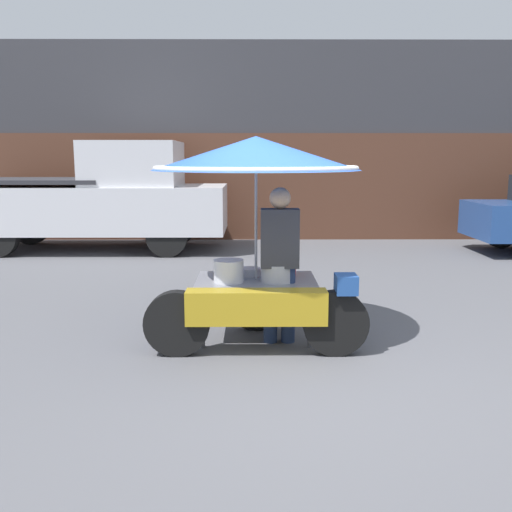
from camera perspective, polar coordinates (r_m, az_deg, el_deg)
ground_plane at (r=5.07m, az=5.76°, el=-11.84°), size 36.00×36.00×0.00m
shopfront_building at (r=14.05m, az=1.79°, el=11.15°), size 28.00×2.06×4.41m
vendor_motorcycle_cart at (r=5.73m, az=0.04°, el=7.64°), size 2.14×2.10×2.08m
vendor_person at (r=5.71m, az=2.38°, el=-0.12°), size 0.38×0.22×1.58m
pickup_truck at (r=11.96m, az=-15.34°, el=5.50°), size 5.35×1.94×2.18m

